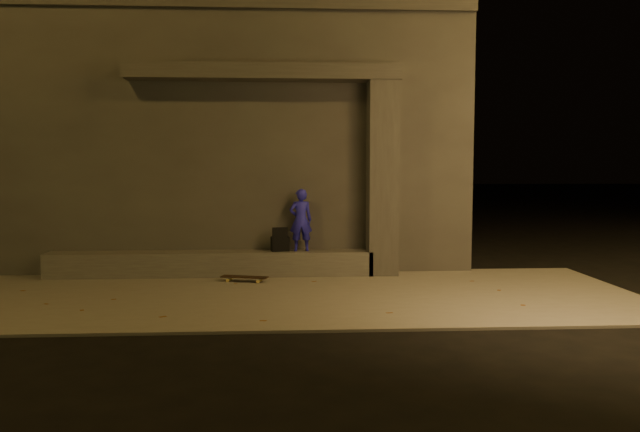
{
  "coord_description": "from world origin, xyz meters",
  "views": [
    {
      "loc": [
        -0.14,
        -7.83,
        2.1
      ],
      "look_at": [
        0.43,
        2.0,
        1.29
      ],
      "focal_mm": 35.0,
      "sensor_mm": 36.0,
      "label": 1
    }
  ],
  "objects": [
    {
      "name": "sidewalk",
      "position": [
        0.0,
        2.0,
        0.02
      ],
      "size": [
        11.0,
        4.4,
        0.04
      ],
      "primitive_type": "cube",
      "color": "slate",
      "rests_on": "ground"
    },
    {
      "name": "backpack",
      "position": [
        -0.22,
        3.75,
        0.65
      ],
      "size": [
        0.36,
        0.27,
        0.46
      ],
      "rotation": [
        0.0,
        0.0,
        0.2
      ],
      "color": "black",
      "rests_on": "ledge"
    },
    {
      "name": "column",
      "position": [
        1.7,
        3.75,
        1.84
      ],
      "size": [
        0.55,
        0.55,
        3.6
      ],
      "primitive_type": "cube",
      "color": "#3C3836",
      "rests_on": "sidewalk"
    },
    {
      "name": "ledge",
      "position": [
        -1.5,
        3.75,
        0.27
      ],
      "size": [
        6.0,
        0.55,
        0.45
      ],
      "primitive_type": "cube",
      "color": "#4A4843",
      "rests_on": "sidewalk"
    },
    {
      "name": "canopy",
      "position": [
        -0.5,
        3.8,
        3.78
      ],
      "size": [
        5.0,
        0.7,
        0.28
      ],
      "primitive_type": "cube",
      "color": "#3C3836",
      "rests_on": "column"
    },
    {
      "name": "skateboard",
      "position": [
        -0.85,
        3.1,
        0.12
      ],
      "size": [
        0.87,
        0.43,
        0.09
      ],
      "rotation": [
        0.0,
        0.0,
        -0.27
      ],
      "color": "black",
      "rests_on": "sidewalk"
    },
    {
      "name": "building",
      "position": [
        -1.0,
        6.49,
        2.61
      ],
      "size": [
        9.0,
        5.1,
        5.22
      ],
      "color": "#3C3836",
      "rests_on": "ground"
    },
    {
      "name": "ground",
      "position": [
        0.0,
        0.0,
        0.0
      ],
      "size": [
        120.0,
        120.0,
        0.0
      ],
      "primitive_type": "plane",
      "color": "black",
      "rests_on": "ground"
    },
    {
      "name": "skateboarder",
      "position": [
        0.17,
        3.75,
        1.07
      ],
      "size": [
        0.45,
        0.31,
        1.16
      ],
      "primitive_type": "imported",
      "rotation": [
        0.0,
        0.0,
        3.23
      ],
      "color": "#201DBE",
      "rests_on": "ledge"
    }
  ]
}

